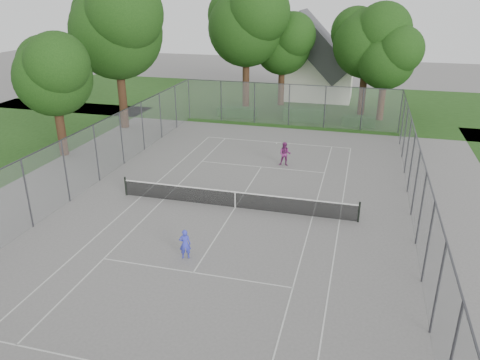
% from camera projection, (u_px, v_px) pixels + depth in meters
% --- Properties ---
extents(ground, '(120.00, 120.00, 0.00)m').
position_uv_depth(ground, '(235.00, 208.00, 24.91)').
color(ground, slate).
rests_on(ground, ground).
extents(grass_far, '(60.00, 20.00, 0.00)m').
position_uv_depth(grass_far, '(303.00, 103.00, 48.17)').
color(grass_far, '#1C4112').
rests_on(grass_far, ground).
extents(court_markings, '(11.03, 23.83, 0.01)m').
position_uv_depth(court_markings, '(235.00, 208.00, 24.91)').
color(court_markings, silver).
rests_on(court_markings, ground).
extents(tennis_net, '(12.87, 0.10, 1.10)m').
position_uv_depth(tennis_net, '(235.00, 199.00, 24.72)').
color(tennis_net, black).
rests_on(tennis_net, ground).
extents(perimeter_fence, '(18.08, 34.08, 3.52)m').
position_uv_depth(perimeter_fence, '(235.00, 176.00, 24.23)').
color(perimeter_fence, '#38383D').
rests_on(perimeter_fence, ground).
extents(tree_far_left, '(8.17, 7.46, 11.75)m').
position_uv_depth(tree_far_left, '(247.00, 21.00, 43.15)').
color(tree_far_left, '#351F13').
rests_on(tree_far_left, ground).
extents(tree_far_midleft, '(6.25, 5.71, 8.99)m').
position_uv_depth(tree_far_midleft, '(283.00, 42.00, 44.87)').
color(tree_far_midleft, '#351F13').
rests_on(tree_far_midleft, ground).
extents(tree_far_midright, '(6.93, 6.33, 9.97)m').
position_uv_depth(tree_far_midright, '(369.00, 38.00, 40.96)').
color(tree_far_midright, '#351F13').
rests_on(tree_far_midright, ground).
extents(tree_far_right, '(5.68, 5.19, 8.16)m').
position_uv_depth(tree_far_right, '(388.00, 55.00, 39.67)').
color(tree_far_right, '#351F13').
rests_on(tree_far_right, ground).
extents(tree_side_back, '(8.37, 7.64, 12.04)m').
position_uv_depth(tree_side_back, '(116.00, 24.00, 36.38)').
color(tree_side_back, '#351F13').
rests_on(tree_side_back, ground).
extents(tree_side_front, '(5.88, 5.37, 8.45)m').
position_uv_depth(tree_side_front, '(53.00, 71.00, 30.72)').
color(tree_side_front, '#351F13').
rests_on(tree_side_front, ground).
extents(hedge_left, '(3.51, 1.05, 0.88)m').
position_uv_depth(hedge_left, '(237.00, 112.00, 42.62)').
color(hedge_left, '#1A4315').
rests_on(hedge_left, ground).
extents(hedge_mid, '(3.60, 1.03, 1.13)m').
position_uv_depth(hedge_mid, '(304.00, 115.00, 41.21)').
color(hedge_mid, '#1A4315').
rests_on(hedge_mid, ground).
extents(hedge_right, '(2.76, 1.01, 0.83)m').
position_uv_depth(hedge_right, '(358.00, 121.00, 39.77)').
color(hedge_right, '#1A4315').
rests_on(hedge_right, ground).
extents(house, '(7.20, 5.58, 8.97)m').
position_uv_depth(house, '(318.00, 64.00, 48.84)').
color(house, white).
rests_on(house, ground).
extents(girl_player, '(0.57, 0.47, 1.36)m').
position_uv_depth(girl_player, '(185.00, 244.00, 20.00)').
color(girl_player, '#393FD5').
rests_on(girl_player, ground).
extents(woman_player, '(0.80, 0.63, 1.59)m').
position_uv_depth(woman_player, '(285.00, 154.00, 30.61)').
color(woman_player, '#7C2969').
rests_on(woman_player, ground).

